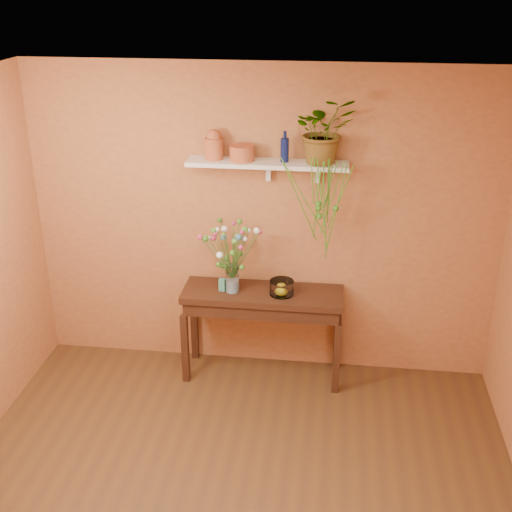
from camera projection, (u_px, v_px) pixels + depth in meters
The scene contains 13 objects.
room at pixel (222, 348), 3.74m from camera, with size 4.04×4.04×2.70m.
sideboard at pixel (263, 304), 5.59m from camera, with size 1.37×0.44×0.83m.
wall_shelf at pixel (269, 164), 5.20m from camera, with size 1.30×0.24×0.19m.
terracotta_jug at pixel (214, 145), 5.21m from camera, with size 0.18×0.18×0.24m.
terracotta_pot at pixel (242, 153), 5.19m from camera, with size 0.20×0.20×0.12m, color #BD6238.
blue_bottle at pixel (285, 149), 5.14m from camera, with size 0.07×0.07×0.25m.
spider_plant at pixel (324, 130), 5.05m from camera, with size 0.47×0.41×0.52m, color #3E8123.
plant_fronds at pixel (323, 203), 5.13m from camera, with size 0.56×0.42×0.86m.
glass_vase at pixel (232, 280), 5.50m from camera, with size 0.12×0.12×0.24m.
bouquet at pixel (230, 243), 5.35m from camera, with size 0.49×0.52×0.50m.
glass_bowl at pixel (282, 288), 5.47m from camera, with size 0.21×0.21×0.12m.
lemon at pixel (281, 290), 5.46m from camera, with size 0.08×0.08×0.08m, color yellow.
carton at pixel (222, 285), 5.53m from camera, with size 0.05×0.04×0.11m, color teal.
Camera 1 is at (0.60, -3.15, 3.35)m, focal length 45.69 mm.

